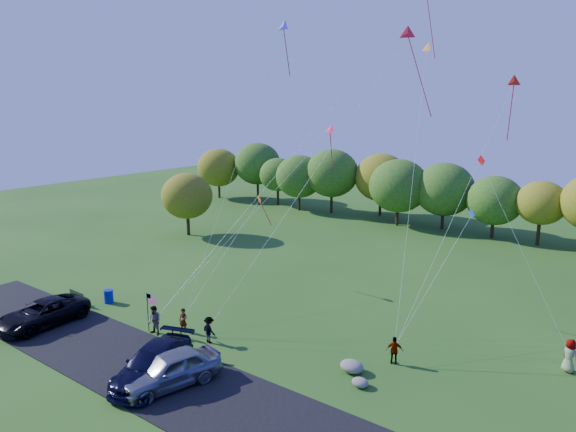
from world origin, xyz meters
name	(u,v)px	position (x,y,z in m)	size (l,w,h in m)	color
ground	(219,351)	(0.00, 0.00, 0.00)	(140.00, 140.00, 0.00)	#255117
asphalt_lane	(167,379)	(0.00, -4.00, 0.03)	(44.00, 6.00, 0.06)	black
treeline	(433,190)	(-1.30, 36.70, 4.65)	(74.95, 27.68, 8.41)	#392615
minivan_dark	(43,313)	(-11.78, -4.28, 0.88)	(2.71, 5.87, 1.63)	black
minivan_navy	(153,364)	(-0.55, -4.41, 0.91)	(2.39, 5.88, 1.71)	black
minivan_silver	(170,369)	(0.71, -4.32, 0.97)	(2.15, 5.34, 1.82)	gray
flyer_a	(183,320)	(-3.62, 0.51, 0.79)	(0.58, 0.38, 1.58)	#4C4C59
flyer_b	(154,321)	(-4.82, -0.80, 0.94)	(0.91, 0.71, 1.88)	#4C4C59
flyer_c	(209,330)	(-1.26, 0.45, 0.83)	(1.07, 0.61, 1.65)	#4C4C59
flyer_d	(394,350)	(8.96, 4.72, 0.80)	(0.94, 0.39, 1.60)	#4C4C59
flyer_e	(570,356)	(16.98, 9.52, 0.94)	(0.92, 0.60, 1.88)	#4C4C59
park_bench	(78,297)	(-13.39, -0.80, 0.53)	(1.79, 0.46, 0.99)	#163413
trash_barrel	(109,296)	(-11.78, 0.67, 0.49)	(0.65, 0.65, 0.98)	#0B16AF
flag_assembly	(150,303)	(-5.28, -0.70, 1.95)	(0.96, 0.62, 2.59)	black
boulder_near	(352,366)	(7.52, 2.50, 0.34)	(1.34, 1.05, 0.67)	#9E9D8A
boulder_far	(360,382)	(8.60, 1.46, 0.24)	(0.90, 0.75, 0.47)	gray
kites_aloft	(396,54)	(4.16, 13.62, 17.59)	(18.37, 11.59, 16.51)	red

